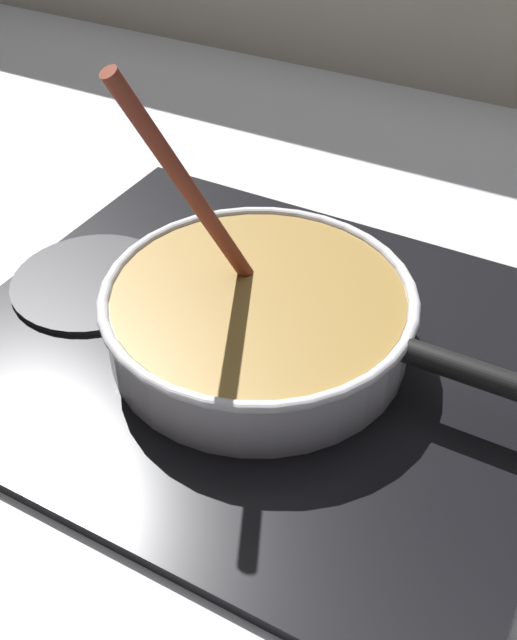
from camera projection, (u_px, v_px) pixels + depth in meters
The scene contains 5 objects.
ground at pixel (207, 452), 0.65m from camera, with size 2.40×1.60×0.04m, color #B7B7BC.
hob_plate at pixel (258, 349), 0.71m from camera, with size 0.56×0.48×0.01m, color black.
burner_ring at pixel (258, 341), 0.70m from camera, with size 0.19×0.19×0.01m, color #592D0C.
spare_burner at pixel (92, 281), 0.78m from camera, with size 0.17×0.17×0.01m, color #262628.
cooking_pan at pixel (260, 316), 0.68m from camera, with size 0.46×0.29×0.28m.
Camera 1 is at (0.24, -0.35, 0.49)m, focal length 41.88 mm.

